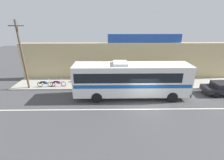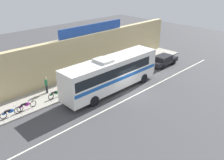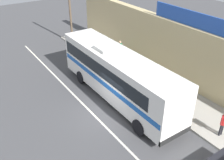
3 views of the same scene
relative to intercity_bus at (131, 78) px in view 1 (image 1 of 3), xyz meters
The scene contains 14 objects.
ground_plane 2.94m from the intercity_bus, 55.16° to the right, with size 70.00×70.00×0.00m, color #444447.
sidewalk_slab 4.19m from the intercity_bus, 71.14° to the left, with size 30.00×3.60×0.14m, color #A8A399.
storefront_facade 5.77m from the intercity_bus, 78.07° to the left, with size 30.00×0.70×4.80m, color tan.
storefront_billboard 6.95m from the intercity_bus, 67.09° to the left, with size 9.47×0.12×1.10m, color #234CAD.
road_center_stripe 3.46m from the intercity_bus, 64.62° to the right, with size 30.00×0.14×0.01m, color silver.
intercity_bus is the anchor object (origin of this frame).
parked_car 10.37m from the intercity_bus, ahead, with size 4.43×1.86×1.37m.
utility_pole 12.00m from the intercity_bus, 169.55° to the left, with size 1.60×0.22×7.51m.
motorcycle_green 5.96m from the intercity_bus, 153.73° to the left, with size 1.82×0.56×0.94m.
motorcycle_black 8.82m from the intercity_bus, 163.54° to the left, with size 1.89×0.56×0.94m.
motorcycle_blue 10.24m from the intercity_bus, 166.44° to the left, with size 1.85×0.56×0.94m.
pedestrian_by_curb 7.51m from the intercity_bus, 21.41° to the left, with size 0.30×0.48×1.64m.
pedestrian_near_shop 6.73m from the intercity_bus, 142.39° to the left, with size 0.30×0.48×1.74m.
pedestrian_far_right 3.77m from the intercity_bus, 127.94° to the left, with size 0.30×0.48×1.64m.
Camera 1 is at (-3.28, -13.05, 7.78)m, focal length 25.02 mm.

